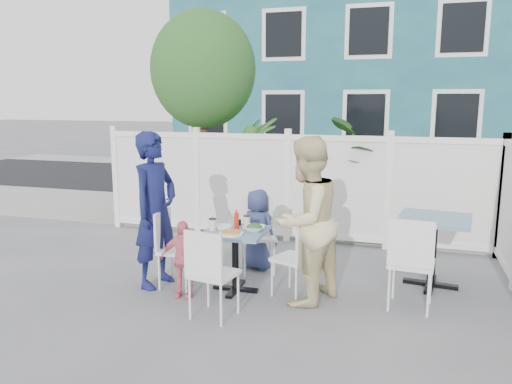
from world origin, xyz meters
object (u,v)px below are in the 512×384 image
(main_table, at_px, (235,244))
(chair_near, at_px, (209,268))
(chair_back, at_px, (257,228))
(woman, at_px, (306,221))
(chair_left, at_px, (172,243))
(utility_cabinet, at_px, (192,179))
(boy, at_px, (258,229))
(spare_table, at_px, (434,233))
(chair_right, at_px, (299,253))
(man, at_px, (155,210))
(toddler, at_px, (183,259))

(main_table, height_order, chair_near, chair_near)
(chair_back, xyz_separation_m, woman, (0.77, -0.81, 0.34))
(chair_left, bearing_deg, utility_cabinet, -160.79)
(main_table, height_order, boy, boy)
(chair_back, bearing_deg, chair_near, 66.04)
(chair_left, relative_size, boy, 0.86)
(spare_table, relative_size, boy, 0.85)
(chair_right, distance_m, woman, 0.40)
(main_table, xyz_separation_m, chair_right, (0.71, 0.02, -0.04))
(man, xyz_separation_m, woman, (1.72, 0.01, -0.01))
(man, distance_m, woman, 1.72)
(chair_left, bearing_deg, main_table, 93.53)
(main_table, distance_m, spare_table, 2.23)
(chair_right, relative_size, woman, 0.49)
(boy, bearing_deg, chair_near, 108.32)
(chair_left, height_order, chair_near, chair_near)
(main_table, distance_m, man, 0.99)
(toddler, bearing_deg, chair_right, 7.37)
(chair_back, height_order, toddler, chair_back)
(spare_table, height_order, chair_near, chair_near)
(main_table, xyz_separation_m, spare_table, (2.09, 0.78, 0.09))
(main_table, height_order, chair_back, chair_back)
(main_table, distance_m, chair_left, 0.74)
(chair_right, distance_m, toddler, 1.24)
(toddler, bearing_deg, man, 143.42)
(chair_left, bearing_deg, chair_near, 44.85)
(boy, bearing_deg, woman, 150.74)
(spare_table, height_order, woman, woman)
(chair_left, distance_m, chair_back, 1.11)
(chair_left, relative_size, man, 0.50)
(utility_cabinet, xyz_separation_m, boy, (2.20, -2.95, -0.09))
(utility_cabinet, xyz_separation_m, chair_back, (2.21, -2.99, -0.07))
(chair_right, bearing_deg, chair_near, 161.06)
(toddler, bearing_deg, boy, 56.76)
(spare_table, relative_size, man, 0.49)
(chair_near, relative_size, man, 0.51)
(man, bearing_deg, woman, -79.11)
(main_table, bearing_deg, toddler, -147.22)
(utility_cabinet, bearing_deg, chair_right, -55.04)
(chair_near, bearing_deg, toddler, 147.02)
(chair_back, height_order, chair_near, chair_back)
(boy, bearing_deg, chair_back, 114.72)
(man, bearing_deg, spare_table, -63.47)
(spare_table, distance_m, chair_left, 2.95)
(woman, height_order, boy, woman)
(main_table, xyz_separation_m, woman, (0.79, -0.07, 0.34))
(chair_left, bearing_deg, chair_right, 91.99)
(utility_cabinet, bearing_deg, chair_near, -67.04)
(boy, xyz_separation_m, toddler, (-0.51, -1.10, -0.09))
(chair_left, xyz_separation_m, toddler, (0.25, -0.25, -0.09))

